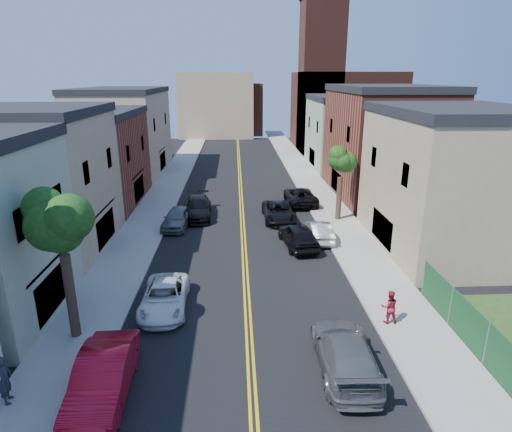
{
  "coord_description": "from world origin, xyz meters",
  "views": [
    {
      "loc": [
        -0.52,
        -3.39,
        11.42
      ],
      "look_at": [
        0.89,
        25.41,
        2.0
      ],
      "focal_mm": 30.17,
      "sensor_mm": 36.0,
      "label": 1
    }
  ],
  "objects": [
    {
      "name": "black_car_left",
      "position": [
        -3.8,
        31.5,
        0.83
      ],
      "size": [
        2.57,
        5.8,
        1.65
      ],
      "primitive_type": "imported",
      "rotation": [
        0.0,
        0.0,
        0.04
      ],
      "color": "black",
      "rests_on": "ground"
    },
    {
      "name": "sidewalk_right",
      "position": [
        7.9,
        40.0,
        0.07
      ],
      "size": [
        3.2,
        100.0,
        0.15
      ],
      "primitive_type": "cube",
      "color": "gray",
      "rests_on": "ground"
    },
    {
      "name": "bldg_left_tan_near",
      "position": [
        -14.0,
        25.0,
        4.5
      ],
      "size": [
        9.0,
        10.0,
        9.0
      ],
      "primitive_type": "cube",
      "color": "#998466",
      "rests_on": "ground"
    },
    {
      "name": "black_suv_lane",
      "position": [
        3.0,
        30.32,
        0.74
      ],
      "size": [
        2.56,
        5.35,
        1.47
      ],
      "primitive_type": "imported",
      "rotation": [
        0.0,
        0.0,
        0.02
      ],
      "color": "black",
      "rests_on": "ground"
    },
    {
      "name": "bldg_right_brick",
      "position": [
        14.0,
        38.0,
        5.0
      ],
      "size": [
        9.0,
        14.0,
        10.0
      ],
      "primitive_type": "cube",
      "color": "brown",
      "rests_on": "ground"
    },
    {
      "name": "backdrop_left",
      "position": [
        -4.0,
        82.0,
        6.0
      ],
      "size": [
        14.0,
        8.0,
        12.0
      ],
      "primitive_type": "cube",
      "color": "#998466",
      "rests_on": "ground"
    },
    {
      "name": "grey_car_left",
      "position": [
        -5.14,
        28.98,
        0.78
      ],
      "size": [
        2.41,
        4.8,
        1.57
      ],
      "primitive_type": "imported",
      "rotation": [
        0.0,
        0.0,
        -0.13
      ],
      "color": "slate",
      "rests_on": "ground"
    },
    {
      "name": "curb_right",
      "position": [
        6.15,
        40.0,
        0.07
      ],
      "size": [
        0.3,
        100.0,
        0.15
      ],
      "primitive_type": "cube",
      "color": "gray",
      "rests_on": "ground"
    },
    {
      "name": "red_sedan",
      "position": [
        -5.5,
        10.04,
        0.86
      ],
      "size": [
        2.01,
        5.28,
        1.72
      ],
      "primitive_type": "imported",
      "rotation": [
        0.0,
        0.0,
        0.04
      ],
      "color": "#AA0B1F",
      "rests_on": "ground"
    },
    {
      "name": "pedestrian_right",
      "position": [
        6.7,
        14.34,
        0.98
      ],
      "size": [
        0.83,
        0.66,
        1.66
      ],
      "primitive_type": "imported",
      "rotation": [
        0.0,
        0.0,
        3.1
      ],
      "color": "maroon",
      "rests_on": "sidewalk_right"
    },
    {
      "name": "church",
      "position": [
        16.33,
        67.07,
        7.24
      ],
      "size": [
        16.2,
        14.2,
        22.6
      ],
      "color": "#4C2319",
      "rests_on": "ground"
    },
    {
      "name": "silver_car_right",
      "position": [
        5.5,
        25.64,
        0.69
      ],
      "size": [
        1.47,
        4.21,
        1.39
      ],
      "primitive_type": "imported",
      "rotation": [
        0.0,
        0.0,
        3.14
      ],
      "color": "#AAACB2",
      "rests_on": "ground"
    },
    {
      "name": "bldg_right_palegrn",
      "position": [
        14.0,
        52.0,
        4.25
      ],
      "size": [
        9.0,
        12.0,
        8.5
      ],
      "primitive_type": "cube",
      "color": "gray",
      "rests_on": "ground"
    },
    {
      "name": "fence_right",
      "position": [
        9.5,
        9.5,
        1.1
      ],
      "size": [
        0.04,
        15.0,
        1.9
      ],
      "primitive_type": "cube",
      "color": "#143F1E",
      "rests_on": "sidewalk_right"
    },
    {
      "name": "backdrop_center",
      "position": [
        0.0,
        86.0,
        5.0
      ],
      "size": [
        10.0,
        8.0,
        10.0
      ],
      "primitive_type": "cube",
      "color": "brown",
      "rests_on": "ground"
    },
    {
      "name": "grey_car_right",
      "position": [
        3.8,
        11.19,
        0.8
      ],
      "size": [
        2.44,
        5.59,
        1.6
      ],
      "primitive_type": "imported",
      "rotation": [
        0.0,
        0.0,
        3.11
      ],
      "color": "#505257",
      "rests_on": "ground"
    },
    {
      "name": "sidewalk_left",
      "position": [
        -7.9,
        40.0,
        0.07
      ],
      "size": [
        3.2,
        100.0,
        0.15
      ],
      "primitive_type": "cube",
      "color": "gray",
      "rests_on": "ground"
    },
    {
      "name": "black_car_right",
      "position": [
        3.8,
        24.47,
        0.84
      ],
      "size": [
        2.63,
        5.13,
        1.67
      ],
      "primitive_type": "imported",
      "rotation": [
        0.0,
        0.0,
        3.28
      ],
      "color": "black",
      "rests_on": "ground"
    },
    {
      "name": "white_pickup",
      "position": [
        -4.23,
        16.36,
        0.68
      ],
      "size": [
        2.36,
        4.92,
        1.35
      ],
      "primitive_type": "imported",
      "rotation": [
        0.0,
        0.0,
        0.02
      ],
      "color": "silver",
      "rests_on": "ground"
    },
    {
      "name": "tree_left_mid",
      "position": [
        -7.88,
        14.01,
        6.58
      ],
      "size": [
        5.2,
        5.2,
        9.29
      ],
      "color": "#35241A",
      "rests_on": "sidewalk_left"
    },
    {
      "name": "bldg_left_brick",
      "position": [
        -14.0,
        36.0,
        4.0
      ],
      "size": [
        9.0,
        12.0,
        8.0
      ],
      "primitive_type": "cube",
      "color": "brown",
      "rests_on": "ground"
    },
    {
      "name": "bldg_left_tan_far",
      "position": [
        -14.0,
        50.0,
        4.75
      ],
      "size": [
        9.0,
        16.0,
        9.5
      ],
      "primitive_type": "cube",
      "color": "#998466",
      "rests_on": "ground"
    },
    {
      "name": "bldg_right_tan",
      "position": [
        14.0,
        24.0,
        4.5
      ],
      "size": [
        9.0,
        12.0,
        9.0
      ],
      "primitive_type": "cube",
      "color": "#998466",
      "rests_on": "ground"
    },
    {
      "name": "pedestrian_left",
      "position": [
        -8.87,
        9.82,
        1.09
      ],
      "size": [
        0.61,
        0.78,
        1.89
      ],
      "primitive_type": "imported",
      "rotation": [
        0.0,
        0.0,
        1.83
      ],
      "color": "#28272F",
      "rests_on": "sidewalk_left"
    },
    {
      "name": "tree_right_far",
      "position": [
        7.92,
        30.01,
        5.76
      ],
      "size": [
        4.4,
        4.4,
        8.03
      ],
      "color": "#35241A",
      "rests_on": "sidewalk_right"
    },
    {
      "name": "dark_car_right_far",
      "position": [
        5.5,
        34.98,
        0.77
      ],
      "size": [
        2.77,
        5.66,
        1.55
      ],
      "primitive_type": "imported",
      "rotation": [
        0.0,
        0.0,
        3.18
      ],
      "color": "black",
      "rests_on": "ground"
    },
    {
      "name": "curb_left",
      "position": [
        -6.15,
        40.0,
        0.07
      ],
      "size": [
        0.3,
        100.0,
        0.15
      ],
      "primitive_type": "cube",
      "color": "gray",
      "rests_on": "ground"
    }
  ]
}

